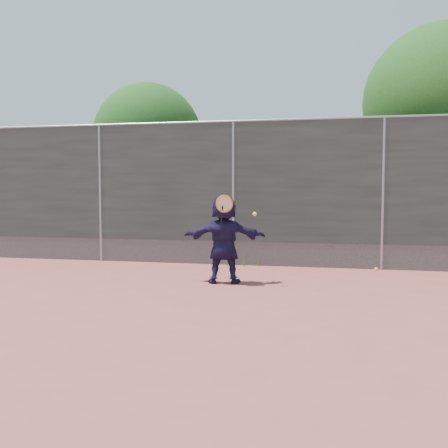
# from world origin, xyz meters

# --- Properties ---
(ground) EXTENTS (80.00, 80.00, 0.00)m
(ground) POSITION_xyz_m (0.00, 0.00, 0.00)
(ground) COLOR #9E4C42
(ground) RESTS_ON ground
(player) EXTENTS (1.44, 0.62, 1.51)m
(player) POSITION_xyz_m (0.23, 1.48, 0.75)
(player) COLOR #181438
(player) RESTS_ON ground
(ball_ground) EXTENTS (0.07, 0.07, 0.07)m
(ball_ground) POSITION_xyz_m (2.89, 3.32, 0.03)
(ball_ground) COLOR #F7F837
(ball_ground) RESTS_ON ground
(fence) EXTENTS (20.00, 0.06, 3.03)m
(fence) POSITION_xyz_m (-0.00, 3.50, 1.58)
(fence) COLOR #38423D
(fence) RESTS_ON ground
(swing_action) EXTENTS (0.66, 0.17, 0.51)m
(swing_action) POSITION_xyz_m (0.32, 1.29, 1.32)
(swing_action) COLOR orange
(swing_action) RESTS_ON ground
(tree_left) EXTENTS (3.15, 3.00, 4.53)m
(tree_left) POSITION_xyz_m (-2.85, 6.55, 2.94)
(tree_left) COLOR #382314
(tree_left) RESTS_ON ground
(weed_clump) EXTENTS (0.68, 0.07, 0.30)m
(weed_clump) POSITION_xyz_m (0.29, 3.38, 0.13)
(weed_clump) COLOR #387226
(weed_clump) RESTS_ON ground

